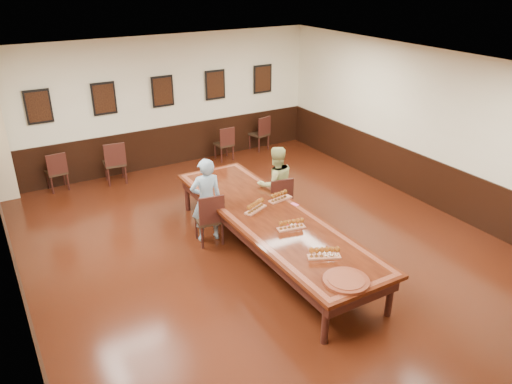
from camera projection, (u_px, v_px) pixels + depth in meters
floor at (270, 254)px, 8.86m from camera, size 8.00×10.00×0.02m
ceiling at (273, 71)px, 7.52m from camera, size 8.00×10.00×0.02m
wall_back at (162, 103)px, 12.12m from camera, size 8.00×0.02×3.20m
wall_left at (4, 229)px, 6.35m from camera, size 0.02×10.00×3.20m
wall_right at (440, 132)px, 10.03m from camera, size 0.02×10.00×3.20m
chair_man at (209, 217)px, 9.03m from camera, size 0.54×0.57×1.00m
chair_woman at (278, 199)px, 9.75m from camera, size 0.53×0.57×0.98m
spare_chair_a at (56, 171)px, 11.18m from camera, size 0.46×0.50×0.91m
spare_chair_b at (114, 162)px, 11.54m from camera, size 0.52×0.56×1.01m
spare_chair_c at (224, 143)px, 12.93m from camera, size 0.43×0.47×0.90m
spare_chair_d at (259, 133)px, 13.63m from camera, size 0.55×0.58×0.95m
person_man at (206, 200)px, 8.99m from camera, size 0.63×0.46×1.60m
person_woman at (276, 184)px, 9.73m from camera, size 0.85×0.70×1.54m
pink_phone at (295, 204)px, 8.93m from camera, size 0.10×0.16×0.01m
wainscoting at (271, 229)px, 8.65m from camera, size 8.00×10.00×1.00m
conference_table at (271, 223)px, 8.60m from camera, size 1.40×5.00×0.76m
posters at (163, 91)px, 11.94m from camera, size 6.14×0.04×0.74m
flight_a at (256, 206)px, 8.68m from camera, size 0.50×0.33×0.18m
flight_b at (280, 196)px, 9.07m from camera, size 0.49×0.21×0.18m
flight_c at (291, 225)px, 8.08m from camera, size 0.48×0.22×0.17m
flight_d at (324, 253)px, 7.29m from camera, size 0.50×0.34×0.18m
red_plate_grp at (293, 225)px, 8.21m from camera, size 0.20×0.20×0.03m
carved_platter at (346, 281)px, 6.75m from camera, size 0.69×0.69×0.05m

